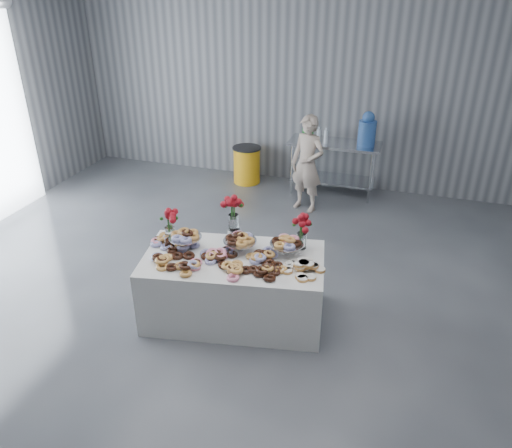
{
  "coord_description": "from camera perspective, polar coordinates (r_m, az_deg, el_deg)",
  "views": [
    {
      "loc": [
        1.93,
        -3.81,
        3.48
      ],
      "look_at": [
        0.43,
        0.8,
        0.97
      ],
      "focal_mm": 35.0,
      "sensor_mm": 36.0,
      "label": 1
    }
  ],
  "objects": [
    {
      "name": "trash_barrel",
      "position": [
        8.95,
        -1.06,
        6.79
      ],
      "size": [
        0.51,
        0.51,
        0.65
      ],
      "rotation": [
        0.0,
        0.0,
        -0.4
      ],
      "color": "#EEA414",
      "rests_on": "ground"
    },
    {
      "name": "water_jug",
      "position": [
        8.28,
        12.59,
        10.42
      ],
      "size": [
        0.28,
        0.28,
        0.55
      ],
      "color": "#3B70CA",
      "rests_on": "prep_table"
    },
    {
      "name": "bouquet_left",
      "position": [
        5.5,
        -9.96,
        0.72
      ],
      "size": [
        0.26,
        0.26,
        0.42
      ],
      "color": "white",
      "rests_on": "display_table"
    },
    {
      "name": "donut_mounds",
      "position": [
        5.2,
        -2.83,
        -3.7
      ],
      "size": [
        1.92,
        1.11,
        0.09
      ],
      "primitive_type": null,
      "rotation": [
        0.0,
        0.0,
        0.18
      ],
      "color": "#C19246",
      "rests_on": "display_table"
    },
    {
      "name": "prep_table",
      "position": [
        8.5,
        8.87,
        7.42
      ],
      "size": [
        1.5,
        0.6,
        0.9
      ],
      "color": "silver",
      "rests_on": "ground"
    },
    {
      "name": "drink_bottles",
      "position": [
        8.32,
        6.75,
        10.16
      ],
      "size": [
        0.54,
        0.08,
        0.27
      ],
      "primitive_type": null,
      "color": "#268C33",
      "rests_on": "prep_table"
    },
    {
      "name": "cake_stand_left",
      "position": [
        5.43,
        -8.11,
        -1.35
      ],
      "size": [
        0.36,
        0.36,
        0.17
      ],
      "color": "silver",
      "rests_on": "display_table"
    },
    {
      "name": "person",
      "position": [
        7.79,
        5.89,
        6.83
      ],
      "size": [
        0.65,
        0.53,
        1.52
      ],
      "primitive_type": "imported",
      "rotation": [
        0.0,
        0.0,
        -0.36
      ],
      "color": "#CC8C93",
      "rests_on": "ground"
    },
    {
      "name": "cake_stand_mid",
      "position": [
        5.31,
        -1.85,
        -1.77
      ],
      "size": [
        0.36,
        0.36,
        0.17
      ],
      "color": "silver",
      "rests_on": "display_table"
    },
    {
      "name": "danish_pile",
      "position": [
        5.04,
        5.51,
        -4.76
      ],
      "size": [
        0.48,
        0.48,
        0.11
      ],
      "primitive_type": null,
      "color": "silver",
      "rests_on": "display_table"
    },
    {
      "name": "display_table",
      "position": [
        5.47,
        -2.55,
        -7.21
      ],
      "size": [
        2.05,
        1.33,
        0.75
      ],
      "primitive_type": "cube",
      "rotation": [
        0.0,
        0.0,
        0.18
      ],
      "color": "silver",
      "rests_on": "ground"
    },
    {
      "name": "room_walls",
      "position": [
        4.54,
        -11.87,
        16.19
      ],
      "size": [
        8.04,
        9.04,
        4.02
      ],
      "color": "slate",
      "rests_on": "ground"
    },
    {
      "name": "ground",
      "position": [
        5.51,
        -7.02,
        -12.01
      ],
      "size": [
        9.0,
        9.0,
        0.0
      ],
      "primitive_type": "plane",
      "color": "#3C3E44",
      "rests_on": "ground"
    },
    {
      "name": "cake_stand_right",
      "position": [
        5.26,
        3.53,
        -2.12
      ],
      "size": [
        0.36,
        0.36,
        0.17
      ],
      "color": "silver",
      "rests_on": "display_table"
    },
    {
      "name": "bouquet_center",
      "position": [
        5.39,
        -2.6,
        1.55
      ],
      "size": [
        0.26,
        0.26,
        0.57
      ],
      "color": "silver",
      "rests_on": "display_table"
    },
    {
      "name": "bouquet_right",
      "position": [
        5.32,
        5.31,
        0.04
      ],
      "size": [
        0.26,
        0.26,
        0.42
      ],
      "color": "white",
      "rests_on": "display_table"
    }
  ]
}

